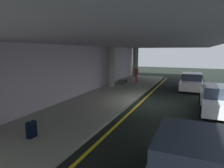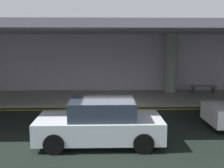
% 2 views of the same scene
% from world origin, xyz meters
% --- Properties ---
extents(ground_plane, '(60.00, 60.00, 0.00)m').
position_xyz_m(ground_plane, '(0.00, 0.00, 0.00)').
color(ground_plane, black).
extents(sidewalk, '(26.00, 4.20, 0.15)m').
position_xyz_m(sidewalk, '(0.00, 3.10, 0.07)').
color(sidewalk, gray).
rests_on(sidewalk, ground).
extents(lane_stripe_yellow, '(26.00, 0.14, 0.01)m').
position_xyz_m(lane_stripe_yellow, '(0.00, 0.58, 0.00)').
color(lane_stripe_yellow, yellow).
rests_on(lane_stripe_yellow, ground).
extents(support_column_left_mid, '(0.72, 0.72, 3.65)m').
position_xyz_m(support_column_left_mid, '(4.00, 4.48, 1.97)').
color(support_column_left_mid, gray).
rests_on(support_column_left_mid, sidewalk).
extents(support_column_center, '(0.72, 0.72, 3.65)m').
position_xyz_m(support_column_center, '(12.00, 4.48, 1.97)').
color(support_column_center, gray).
rests_on(support_column_center, sidewalk).
extents(ceiling_overhang, '(28.00, 13.20, 0.30)m').
position_xyz_m(ceiling_overhang, '(0.00, 2.60, 3.95)').
color(ceiling_overhang, '#978AA0').
rests_on(ceiling_overhang, support_column_far_left).
extents(terminal_back_wall, '(26.00, 0.30, 3.80)m').
position_xyz_m(terminal_back_wall, '(0.00, 5.35, 1.90)').
color(terminal_back_wall, '#BCB0BE').
rests_on(terminal_back_wall, ground).
extents(car_white, '(4.10, 1.92, 1.50)m').
position_xyz_m(car_white, '(-0.32, -3.93, 0.71)').
color(car_white, white).
rests_on(car_white, ground).
extents(car_white_no2, '(4.10, 1.92, 1.50)m').
position_xyz_m(car_white_no2, '(5.94, -2.41, 0.71)').
color(car_white_no2, silver).
rests_on(car_white_no2, ground).
extents(car_silver, '(4.10, 1.92, 1.50)m').
position_xyz_m(car_silver, '(-7.85, -2.64, 0.71)').
color(car_silver, silver).
rests_on(car_silver, ground).
extents(traveler_with_luggage, '(0.38, 0.38, 1.68)m').
position_xyz_m(traveler_with_luggage, '(7.28, 2.97, 1.11)').
color(traveler_with_luggage, '#9B2F35').
rests_on(traveler_with_luggage, sidewalk).
extents(suitcase_upright_primary, '(0.36, 0.22, 0.90)m').
position_xyz_m(suitcase_upright_primary, '(-7.12, 2.96, 0.46)').
color(suitcase_upright_primary, black).
rests_on(suitcase_upright_primary, sidewalk).
extents(bench_metal, '(1.60, 0.50, 0.48)m').
position_xyz_m(bench_metal, '(5.94, 3.95, 0.50)').
color(bench_metal, slate).
rests_on(bench_metal, sidewalk).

